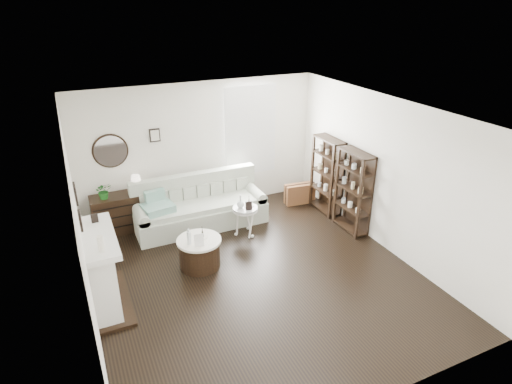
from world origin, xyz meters
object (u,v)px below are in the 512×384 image
dresser (122,212)px  pedestal_table (245,210)px  drum_table (200,253)px  sofa (200,209)px

dresser → pedestal_table: (2.09, -1.17, 0.16)m
dresser → pedestal_table: bearing=-29.3°
dresser → drum_table: bearing=-62.0°
sofa → pedestal_table: bearing=-49.8°
dresser → drum_table: size_ratio=1.51×
sofa → dresser: size_ratio=2.29×
sofa → dresser: 1.48m
sofa → dresser: sofa is taller
sofa → drum_table: (-0.46, -1.43, -0.07)m
dresser → sofa: bearing=-15.3°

